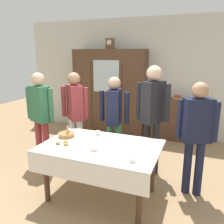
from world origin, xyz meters
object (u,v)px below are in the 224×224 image
person_beside_shelf (114,114)px  person_behind_table_right (75,109)px  mantel_clock (110,44)px  bookshelf_low (176,119)px  dining_table (100,154)px  person_by_cabinet (197,129)px  spoon_far_left (108,140)px  person_near_right_end (40,111)px  tea_cup_far_right (132,160)px  tea_cup_near_left (94,149)px  book_stack (177,97)px  pastry_plate (63,144)px  wall_cabinet (110,92)px  spoon_center (136,147)px  bread_basket (66,134)px  tea_cup_far_left (98,133)px  person_behind_table_left (153,109)px

person_beside_shelf → person_behind_table_right: (-0.69, -0.09, 0.04)m
mantel_clock → bookshelf_low: mantel_clock is taller
dining_table → person_by_cabinet: bearing=25.9°
spoon_far_left → person_near_right_end: bearing=168.5°
tea_cup_far_right → spoon_far_left: tea_cup_far_right is taller
mantel_clock → person_beside_shelf: (0.73, -1.64, -1.19)m
tea_cup_near_left → spoon_far_left: size_ratio=1.09×
book_stack → person_near_right_end: bearing=-133.3°
pastry_plate → person_behind_table_right: person_behind_table_right is taller
mantel_clock → dining_table: bearing=-71.0°
tea_cup_near_left → wall_cabinet: bearing=108.1°
tea_cup_far_right → spoon_center: bearing=100.3°
bookshelf_low → tea_cup_far_right: 2.95m
spoon_center → dining_table: bearing=-162.3°
wall_cabinet → pastry_plate: size_ratio=7.13×
spoon_center → bread_basket: bearing=179.7°
bookshelf_low → mantel_clock: bearing=-178.1°
wall_cabinet → person_beside_shelf: 1.80m
tea_cup_far_right → wall_cabinet: bearing=116.2°
bread_basket → tea_cup_near_left: bearing=-28.4°
book_stack → person_behind_table_right: (-1.53, -1.78, 0.00)m
book_stack → tea_cup_far_right: 2.94m
person_near_right_end → tea_cup_far_left: bearing=-7.8°
wall_cabinet → bookshelf_low: 1.67m
dining_table → person_behind_table_right: 1.26m
book_stack → bookshelf_low: bearing=0.0°
mantel_clock → bookshelf_low: bearing=1.9°
tea_cup_far_right → spoon_center: tea_cup_far_right is taller
pastry_plate → person_by_cabinet: (1.60, 0.71, 0.18)m
tea_cup_near_left → dining_table: bearing=90.8°
tea_cup_near_left → person_behind_table_right: size_ratio=0.08×
book_stack → person_beside_shelf: size_ratio=0.13×
tea_cup_near_left → bread_basket: bread_basket is taller
tea_cup_far_left → tea_cup_far_right: 0.97m
book_stack → person_behind_table_left: 1.72m
person_near_right_end → bookshelf_low: bearing=46.7°
tea_cup_near_left → person_near_right_end: person_near_right_end is taller
book_stack → spoon_center: 2.52m
person_behind_table_left → spoon_center: bearing=-92.7°
tea_cup_near_left → person_beside_shelf: bearing=98.4°
tea_cup_near_left → person_behind_table_right: person_behind_table_right is taller
pastry_plate → person_by_cabinet: size_ratio=0.18×
person_by_cabinet → book_stack: bearing=102.5°
tea_cup_near_left → spoon_center: 0.54m
book_stack → tea_cup_far_left: size_ratio=1.54×
wall_cabinet → person_behind_table_left: size_ratio=1.15×
pastry_plate → person_beside_shelf: 1.15m
bookshelf_low → person_behind_table_left: person_behind_table_left is taller
person_beside_shelf → tea_cup_near_left: bearing=-81.6°
wall_cabinet → spoon_center: size_ratio=16.77×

